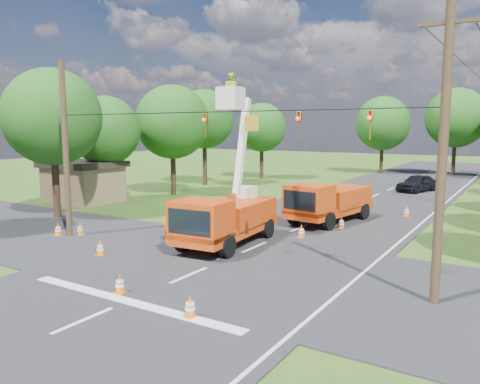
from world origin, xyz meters
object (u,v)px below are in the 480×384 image
Objects in this scene: shed at (83,181)px; tree_left_e at (204,119)px; ground_worker at (169,227)px; traffic_cone_5 at (80,229)px; tree_left_c at (105,131)px; tree_left_d at (172,122)px; traffic_cone_0 at (120,284)px; tree_left_f at (262,128)px; traffic_cone_1 at (190,306)px; traffic_cone_3 at (341,223)px; tree_left_b at (52,117)px; tree_far_a at (383,123)px; traffic_cone_4 at (100,248)px; tree_far_b at (456,118)px; second_truck at (328,202)px; traffic_cone_6 at (58,229)px; pole_right_near at (443,146)px; traffic_cone_2 at (301,231)px; bucket_truck at (226,211)px; traffic_cone_7 at (407,211)px; pole_left at (66,151)px; distant_car at (417,183)px.

shed is 14.87m from tree_left_e.
ground_worker is at bearing -58.04° from tree_left_e.
tree_left_c reaches higher than traffic_cone_5.
tree_left_d reaches higher than ground_worker.
tree_left_f reaches higher than traffic_cone_0.
traffic_cone_1 and traffic_cone_3 have the same top height.
tree_left_b is 41.11m from tree_far_a.
traffic_cone_4 is 0.07× the size of tree_far_b.
second_truck is 17.76m from tree_left_c.
pole_right_near reaches higher than traffic_cone_6.
traffic_cone_4 is (-6.18, -7.85, 0.00)m from traffic_cone_2.
tree_left_c is (-17.53, 2.93, 5.08)m from traffic_cone_2.
bucket_truck is at bearing -84.98° from tree_far_a.
traffic_cone_7 is 0.13× the size of shed.
traffic_cone_2 is at bearing 140.91° from pole_right_near.
tree_far_b is at bearing 88.44° from traffic_cone_3.
tree_left_d is at bearing 97.28° from ground_worker.
tree_left_f reaches higher than traffic_cone_5.
pole_right_near is 1.11× the size of pole_left.
tree_left_f is (-19.12, 15.05, 5.33)m from traffic_cone_7.
traffic_cone_0 is at bearing -34.43° from traffic_cone_4.
tree_left_e is 8.29m from tree_left_f.
traffic_cone_1 is (6.60, -6.77, -0.45)m from ground_worker.
tree_left_e is (-25.30, 22.00, 1.38)m from pole_right_near.
traffic_cone_4 is at bearing 145.57° from traffic_cone_0.
tree_left_e is 24.09m from tree_far_a.
pole_right_near reaches higher than tree_left_f.
shed is 0.59× the size of tree_left_b.
tree_left_c is at bearing -179.23° from traffic_cone_3.
ground_worker is at bearing -122.39° from traffic_cone_7.
tree_far_b is at bearing 60.42° from shed.
second_truck is 1.25× the size of shed.
ground_worker reaches higher than traffic_cone_4.
traffic_cone_4 is 0.08× the size of tree_left_d.
tree_left_f reaches higher than shed.
traffic_cone_3 is 12.25m from pole_right_near.
tree_left_c is at bearing -94.63° from tree_left_f.
shed is at bearing 139.33° from traffic_cone_5.
pole_left is (-8.04, -2.75, 2.79)m from bucket_truck.
traffic_cone_0 is at bearing -94.85° from ground_worker.
traffic_cone_0 is at bearing -104.65° from traffic_cone_7.
tree_left_d is at bearing 133.67° from bucket_truck.
traffic_cone_5 is (-8.34, 5.16, 0.00)m from traffic_cone_0.
pole_left is 12.02m from shed.
tree_left_c is (-18.89, -18.76, 4.65)m from distant_car.
second_truck is 15.40m from traffic_cone_0.
tree_left_f is (-5.30, 30.00, 1.19)m from pole_left.
traffic_cone_6 is 8.11m from tree_left_b.
tree_left_c is 0.96× the size of tree_left_f.
pole_right_near is at bearing 0.00° from pole_left.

